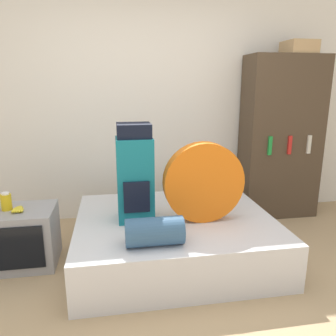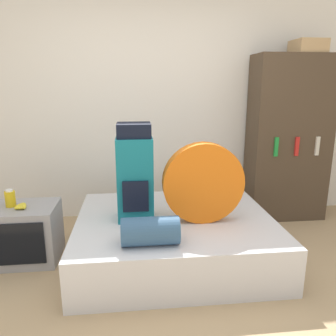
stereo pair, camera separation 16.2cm
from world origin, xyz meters
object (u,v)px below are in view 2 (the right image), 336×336
object	(u,v)px
sleeping_roll	(150,231)
cardboard_box	(308,47)
television	(24,233)
canister	(10,198)
backpack	(135,174)
tent_bag	(203,183)
bookshelf	(288,139)

from	to	relation	value
sleeping_roll	cardboard_box	bearing A→B (deg)	36.41
television	canister	size ratio (longest dim) A/B	3.85
sleeping_roll	backpack	bearing A→B (deg)	100.97
tent_bag	television	bearing A→B (deg)	172.06
backpack	canister	xyz separation A→B (m)	(-1.08, 0.11, -0.22)
backpack	bookshelf	distance (m)	1.95
canister	bookshelf	bearing A→B (deg)	14.13
bookshelf	sleeping_roll	bearing A→B (deg)	-141.29
sleeping_roll	television	xyz separation A→B (m)	(-1.09, 0.60, -0.24)
tent_bag	cardboard_box	size ratio (longest dim) A/B	2.18
backpack	sleeping_roll	size ratio (longest dim) A/B	1.97
tent_bag	canister	xyz separation A→B (m)	(-1.65, 0.24, -0.16)
sleeping_roll	bookshelf	distance (m)	2.17
canister	cardboard_box	size ratio (longest dim) A/B	0.49
television	cardboard_box	distance (m)	3.40
bookshelf	tent_bag	bearing A→B (deg)	-141.33
television	cardboard_box	world-z (taller)	cardboard_box
canister	television	bearing A→B (deg)	-13.43
tent_bag	bookshelf	distance (m)	1.54
sleeping_roll	cardboard_box	world-z (taller)	cardboard_box
tent_bag	television	xyz separation A→B (m)	(-1.56, 0.22, -0.48)
tent_bag	television	world-z (taller)	tent_bag
bookshelf	cardboard_box	size ratio (longest dim) A/B	5.89
backpack	bookshelf	xyz separation A→B (m)	(1.76, 0.83, 0.13)
television	canister	world-z (taller)	canister
backpack	tent_bag	size ratio (longest dim) A/B	1.22
cardboard_box	canister	bearing A→B (deg)	-166.80
backpack	bookshelf	size ratio (longest dim) A/B	0.45
canister	cardboard_box	world-z (taller)	cardboard_box
tent_bag	backpack	bearing A→B (deg)	167.12
television	backpack	bearing A→B (deg)	-5.06
backpack	sleeping_roll	world-z (taller)	backpack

